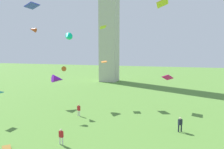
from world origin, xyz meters
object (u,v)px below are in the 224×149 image
object	(u,v)px
kite_flying_4	(58,79)
kite_flying_9	(68,37)
kite_flying_0	(32,6)
person_0	(79,109)
person_2	(180,124)
kite_flying_2	(162,3)
kite_flying_6	(33,30)
kite_flying_5	(104,62)
kite_flying_7	(168,77)
kite_flying_8	(63,69)
kite_flying_1	(103,27)
person_3	(61,136)
monument_obelisk	(109,3)

from	to	relation	value
kite_flying_4	kite_flying_9	size ratio (longest dim) A/B	1.06
kite_flying_0	kite_flying_9	xyz separation A→B (m)	(-3.89, 14.03, -2.17)
person_0	person_2	world-z (taller)	person_2
kite_flying_2	kite_flying_6	size ratio (longest dim) A/B	1.22
kite_flying_5	kite_flying_7	size ratio (longest dim) A/B	0.88
kite_flying_0	kite_flying_6	distance (m)	11.59
kite_flying_2	kite_flying_8	distance (m)	18.12
person_2	kite_flying_7	distance (m)	10.27
kite_flying_6	kite_flying_4	bearing A→B (deg)	118.54
kite_flying_1	person_2	bearing A→B (deg)	21.31
kite_flying_5	kite_flying_9	size ratio (longest dim) A/B	0.69
person_0	kite_flying_6	xyz separation A→B (m)	(-8.62, 1.76, 11.58)
person_0	kite_flying_7	xyz separation A→B (m)	(11.74, 7.51, 4.11)
person_0	person_3	size ratio (longest dim) A/B	1.05
person_3	kite_flying_4	size ratio (longest dim) A/B	0.66
person_2	kite_flying_0	size ratio (longest dim) A/B	1.00
kite_flying_0	kite_flying_2	xyz separation A→B (m)	(13.10, 1.04, -0.42)
monument_obelisk	kite_flying_9	size ratio (longest dim) A/B	20.27
kite_flying_2	kite_flying_7	xyz separation A→B (m)	(0.08, 13.71, -8.36)
kite_flying_8	monument_obelisk	bearing A→B (deg)	-126.94
kite_flying_5	kite_flying_9	xyz separation A→B (m)	(-6.58, -0.43, 4.30)
kite_flying_1	kite_flying_7	distance (m)	15.18
person_0	monument_obelisk	bearing A→B (deg)	128.01
person_0	kite_flying_5	bearing A→B (deg)	106.97
kite_flying_1	kite_flying_8	xyz separation A→B (m)	(-2.92, -9.51, -7.11)
kite_flying_0	kite_flying_1	size ratio (longest dim) A/B	0.89
person_2	kite_flying_5	size ratio (longest dim) A/B	1.07
kite_flying_7	kite_flying_1	bearing A→B (deg)	104.16
kite_flying_2	kite_flying_7	bearing A→B (deg)	-1.51
person_2	kite_flying_6	size ratio (longest dim) A/B	1.35
person_0	person_3	distance (m)	9.04
kite_flying_2	kite_flying_9	size ratio (longest dim) A/B	0.67
kite_flying_6	kite_flying_9	xyz separation A→B (m)	(3.29, 5.02, -0.86)
kite_flying_7	kite_flying_6	bearing A→B (deg)	135.99
kite_flying_7	kite_flying_8	world-z (taller)	kite_flying_8
kite_flying_7	kite_flying_5	bearing A→B (deg)	121.88
person_2	person_3	bearing A→B (deg)	173.35
person_0	kite_flying_4	xyz separation A→B (m)	(-5.88, 4.14, 3.56)
kite_flying_0	kite_flying_4	bearing A→B (deg)	131.91
person_0	kite_flying_7	distance (m)	14.53
person_2	kite_flying_2	distance (m)	13.39
kite_flying_8	kite_flying_1	bearing A→B (deg)	-150.19
person_0	kite_flying_7	bearing A→B (deg)	59.37
person_2	kite_flying_2	bearing A→B (deg)	-152.56
kite_flying_2	person_0	bearing A→B (deg)	60.82
monument_obelisk	person_0	size ratio (longest dim) A/B	27.75
monument_obelisk	kite_flying_8	world-z (taller)	monument_obelisk
person_3	person_2	bearing A→B (deg)	-134.61
kite_flying_9	person_3	bearing A→B (deg)	-79.47
person_3	kite_flying_5	world-z (taller)	kite_flying_5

